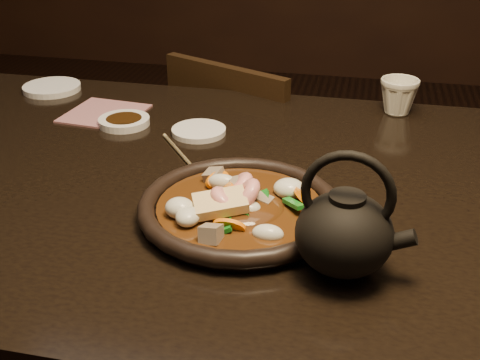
% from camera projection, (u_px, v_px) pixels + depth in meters
% --- Properties ---
extents(table, '(1.60, 0.90, 0.75)m').
position_uv_depth(table, '(236.00, 219.00, 1.05)').
color(table, black).
rests_on(table, floor).
extents(chair, '(0.50, 0.50, 0.80)m').
position_uv_depth(chair, '(251.00, 184.00, 1.68)').
color(chair, black).
rests_on(chair, floor).
extents(plate, '(0.31, 0.31, 0.03)m').
position_uv_depth(plate, '(240.00, 208.00, 0.90)').
color(plate, black).
rests_on(plate, table).
extents(stirfry, '(0.22, 0.20, 0.07)m').
position_uv_depth(stirfry, '(238.00, 204.00, 0.90)').
color(stirfry, '#3E200B').
rests_on(stirfry, plate).
extents(soy_dish, '(0.10, 0.10, 0.01)m').
position_uv_depth(soy_dish, '(124.00, 121.00, 1.23)').
color(soy_dish, white).
rests_on(soy_dish, table).
extents(saucer_left, '(0.13, 0.13, 0.01)m').
position_uv_depth(saucer_left, '(52.00, 88.00, 1.43)').
color(saucer_left, white).
rests_on(saucer_left, table).
extents(saucer_right, '(0.11, 0.11, 0.01)m').
position_uv_depth(saucer_right, '(199.00, 131.00, 1.19)').
color(saucer_right, white).
rests_on(saucer_right, table).
extents(tea_cup, '(0.08, 0.08, 0.08)m').
position_uv_depth(tea_cup, '(399.00, 95.00, 1.28)').
color(tea_cup, beige).
rests_on(tea_cup, table).
extents(chopsticks, '(0.15, 0.19, 0.01)m').
position_uv_depth(chopsticks, '(185.00, 158.00, 1.09)').
color(chopsticks, tan).
rests_on(chopsticks, table).
extents(napkin, '(0.17, 0.17, 0.00)m').
position_uv_depth(napkin, '(105.00, 113.00, 1.29)').
color(napkin, '#9C6063').
rests_on(napkin, table).
extents(teapot, '(0.15, 0.13, 0.17)m').
position_uv_depth(teapot, '(345.00, 230.00, 0.76)').
color(teapot, black).
rests_on(teapot, table).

